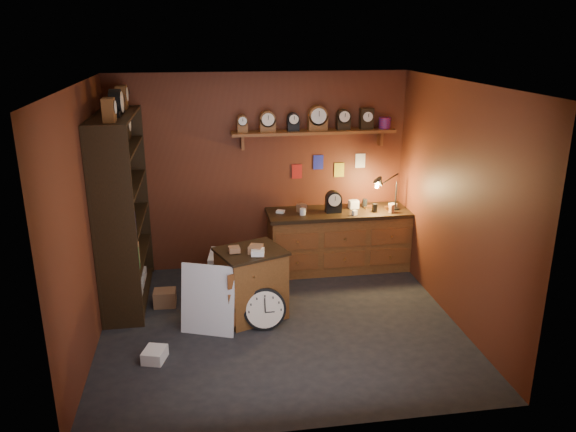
{
  "coord_description": "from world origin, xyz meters",
  "views": [
    {
      "loc": [
        -0.8,
        -5.66,
        3.2
      ],
      "look_at": [
        0.15,
        0.35,
        1.19
      ],
      "focal_mm": 35.0,
      "sensor_mm": 36.0,
      "label": 1
    }
  ],
  "objects_px": {
    "shelving_unit": "(119,202)",
    "big_round_clock": "(265,309)",
    "workbench": "(339,237)",
    "low_cabinet": "(251,281)"
  },
  "relations": [
    {
      "from": "low_cabinet",
      "to": "big_round_clock",
      "type": "distance_m",
      "value": 0.39
    },
    {
      "from": "shelving_unit",
      "to": "low_cabinet",
      "type": "relative_size",
      "value": 2.81
    },
    {
      "from": "workbench",
      "to": "low_cabinet",
      "type": "distance_m",
      "value": 1.81
    },
    {
      "from": "workbench",
      "to": "big_round_clock",
      "type": "xyz_separation_m",
      "value": [
        -1.23,
        -1.52,
        -0.24
      ]
    },
    {
      "from": "workbench",
      "to": "big_round_clock",
      "type": "relative_size",
      "value": 4.16
    },
    {
      "from": "low_cabinet",
      "to": "shelving_unit",
      "type": "bearing_deg",
      "value": 133.54
    },
    {
      "from": "big_round_clock",
      "to": "low_cabinet",
      "type": "bearing_deg",
      "value": 110.03
    },
    {
      "from": "workbench",
      "to": "low_cabinet",
      "type": "bearing_deg",
      "value": -138.03
    },
    {
      "from": "workbench",
      "to": "low_cabinet",
      "type": "relative_size",
      "value": 2.19
    },
    {
      "from": "shelving_unit",
      "to": "big_round_clock",
      "type": "distance_m",
      "value": 2.17
    }
  ]
}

